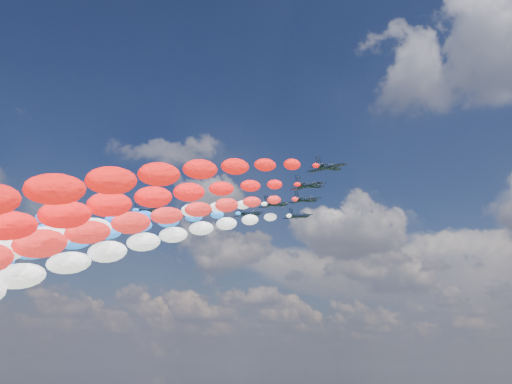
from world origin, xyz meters
The scene contains 14 objects.
jet_0 centered at (-28.44, -6.07, 90.22)m, with size 8.55×11.46×2.53m, color black, non-canonical shape.
jet_1 centered at (-18.22, 4.97, 90.22)m, with size 8.55×11.46×2.53m, color black, non-canonical shape.
jet_2 centered at (-10.04, 13.60, 90.22)m, with size 8.55×11.46×2.53m, color black, non-canonical shape.
trail_2 centered at (-10.04, -45.07, 69.62)m, with size 5.95×113.77×45.21m, color blue, non-canonical shape.
jet_3 centered at (1.31, 10.48, 90.22)m, with size 8.55×11.46×2.53m, color black, non-canonical shape.
trail_3 centered at (1.31, -48.19, 69.62)m, with size 5.95×113.77×45.21m, color silver, non-canonical shape.
jet_4 centered at (-1.22, 24.31, 90.22)m, with size 8.55×11.46×2.53m, color black, non-canonical shape.
trail_4 centered at (-1.22, -34.36, 69.62)m, with size 5.95×113.77×45.21m, color white, non-canonical shape.
jet_5 centered at (9.86, 11.76, 90.22)m, with size 8.55×11.46×2.53m, color black, non-canonical shape.
trail_5 centered at (9.86, -46.91, 69.62)m, with size 5.95×113.77×45.21m, color red, non-canonical shape.
jet_6 centered at (17.46, 2.16, 90.22)m, with size 8.55×11.46×2.53m, color black, non-canonical shape.
trail_6 centered at (17.46, -56.50, 69.62)m, with size 5.95×113.77×45.21m, color red, non-canonical shape.
jet_7 centered at (28.03, -6.01, 90.22)m, with size 8.55×11.46×2.53m, color black, non-canonical shape.
trail_7 centered at (28.03, -64.68, 69.62)m, with size 5.95×113.77×45.21m, color red, non-canonical shape.
Camera 1 is at (91.77, -107.23, 49.90)m, focal length 41.97 mm.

